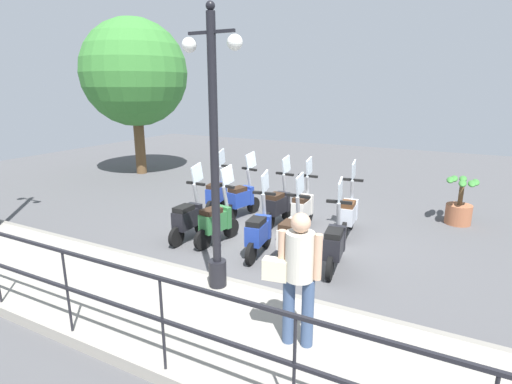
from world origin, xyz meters
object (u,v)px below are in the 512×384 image
at_px(scooter_near_0, 335,243).
at_px(scooter_far_3, 242,198).
at_px(scooter_near_1, 292,235).
at_px(lamp_post_near, 215,173).
at_px(pedestrian_with_bag, 297,270).
at_px(scooter_far_1, 303,207).
at_px(scooter_far_4, 217,193).
at_px(scooter_far_0, 349,213).
at_px(scooter_near_2, 259,231).
at_px(scooter_near_3, 217,220).
at_px(tree_large, 135,73).
at_px(scooter_near_4, 189,217).
at_px(potted_palm, 460,205).
at_px(scooter_far_2, 278,204).

distance_m(scooter_near_0, scooter_far_3, 3.30).
bearing_deg(scooter_far_3, scooter_near_1, -118.25).
xyz_separation_m(lamp_post_near, pedestrian_with_bag, (-0.75, -1.56, -0.80)).
height_order(scooter_far_1, scooter_far_4, same).
relative_size(scooter_near_1, scooter_far_0, 1.00).
height_order(lamp_post_near, scooter_near_2, lamp_post_near).
bearing_deg(scooter_near_3, scooter_far_4, 43.19).
bearing_deg(scooter_far_1, scooter_near_3, 142.27).
relative_size(pedestrian_with_bag, tree_large, 0.30).
bearing_deg(scooter_near_1, scooter_near_4, 91.74).
bearing_deg(scooter_near_3, lamp_post_near, -136.38).
xyz_separation_m(tree_large, scooter_near_0, (-4.42, -8.49, -2.98)).
height_order(potted_palm, scooter_near_3, scooter_near_3).
xyz_separation_m(scooter_near_3, scooter_far_2, (1.57, -0.62, 0.00)).
height_order(lamp_post_near, potted_palm, lamp_post_near).
bearing_deg(scooter_near_4, lamp_post_near, -131.90).
bearing_deg(tree_large, scooter_far_3, -115.16).
bearing_deg(lamp_post_near, potted_palm, -30.55).
bearing_deg(potted_palm, scooter_near_1, 144.01).
distance_m(pedestrian_with_bag, scooter_far_3, 5.18).
relative_size(scooter_far_0, scooter_far_1, 1.00).
distance_m(potted_palm, scooter_far_3, 4.97).
xyz_separation_m(potted_palm, scooter_far_0, (-1.86, 2.04, 0.04)).
bearing_deg(scooter_near_2, scooter_near_1, -86.49).
xyz_separation_m(scooter_near_0, scooter_near_2, (-0.08, 1.40, 0.00)).
height_order(scooter_near_3, scooter_near_4, same).
height_order(tree_large, scooter_far_4, tree_large).
bearing_deg(tree_large, scooter_far_0, -107.87).
relative_size(scooter_near_3, scooter_far_1, 1.00).
bearing_deg(scooter_far_0, scooter_far_1, 89.52).
height_order(lamp_post_near, scooter_near_1, lamp_post_near).
distance_m(pedestrian_with_bag, scooter_near_0, 2.47).
relative_size(scooter_far_0, scooter_far_3, 1.00).
bearing_deg(scooter_near_2, pedestrian_with_bag, -151.29).
distance_m(lamp_post_near, scooter_near_0, 2.51).
distance_m(scooter_near_1, scooter_near_3, 1.62).
relative_size(scooter_near_0, scooter_far_4, 1.00).
bearing_deg(pedestrian_with_bag, potted_palm, -23.52).
distance_m(lamp_post_near, tree_large, 9.54).
relative_size(tree_large, scooter_near_0, 3.43).
bearing_deg(lamp_post_near, scooter_near_3, 33.40).
relative_size(scooter_far_0, scooter_far_2, 1.00).
bearing_deg(scooter_far_2, scooter_far_3, 88.67).
bearing_deg(potted_palm, scooter_far_0, 132.26).
xyz_separation_m(tree_large, scooter_far_3, (-2.67, -5.69, -2.98)).
bearing_deg(scooter_near_2, scooter_far_3, 30.30).
xyz_separation_m(scooter_far_0, scooter_far_4, (0.03, 3.29, 0.00)).
relative_size(potted_palm, scooter_near_1, 0.69).
distance_m(scooter_near_4, scooter_far_1, 2.49).
xyz_separation_m(pedestrian_with_bag, scooter_far_4, (4.17, 3.80, -0.60)).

